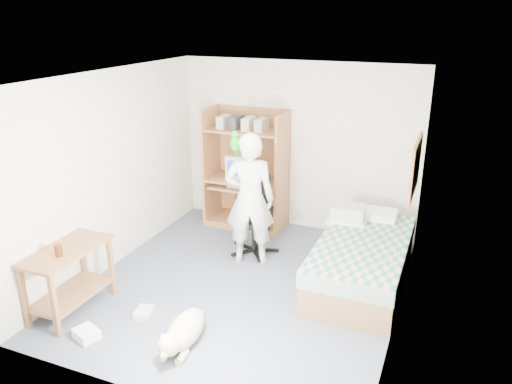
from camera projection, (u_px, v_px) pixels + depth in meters
floor at (244, 285)px, 6.07m from camera, size 4.00×4.00×0.00m
wall_back at (297, 147)px, 7.39m from camera, size 3.60×0.02×2.50m
wall_right at (407, 212)px, 5.00m from camera, size 0.02×4.00×2.50m
wall_left at (112, 171)px, 6.29m from camera, size 0.02×4.00×2.50m
ceiling at (242, 76)px, 5.22m from camera, size 3.60×4.00×0.02m
computer_hutch at (247, 174)px, 7.55m from camera, size 1.20×0.63×1.80m
bed at (362, 261)px, 6.05m from camera, size 1.02×2.02×0.66m
side_desk at (69, 270)px, 5.41m from camera, size 0.50×1.00×0.75m
corkboard at (415, 168)px, 5.73m from camera, size 0.04×0.94×0.66m
office_chair at (254, 225)px, 6.83m from camera, size 0.60×0.61×1.06m
person at (250, 199)px, 6.37m from camera, size 0.74×0.59×1.76m
parrot at (235, 142)px, 6.21m from camera, size 0.13×0.22×0.35m
dog at (183, 331)px, 4.94m from camera, size 0.37×0.96×0.36m
printer_cart at (346, 232)px, 6.61m from camera, size 0.52×0.43×0.58m
printer at (348, 212)px, 6.51m from camera, size 0.44×0.35×0.18m
crt_monitor at (241, 165)px, 7.56m from camera, size 0.42×0.44×0.35m
keyboard at (243, 186)px, 7.47m from camera, size 0.45×0.17×0.03m
pencil_cup at (266, 178)px, 7.36m from camera, size 0.08×0.08×0.12m
drink_glass at (59, 251)px, 5.16m from camera, size 0.08×0.08×0.12m
floor_box_a at (86, 334)px, 5.08m from camera, size 0.30×0.28×0.10m
floor_box_b at (144, 313)px, 5.45m from camera, size 0.22×0.25×0.08m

